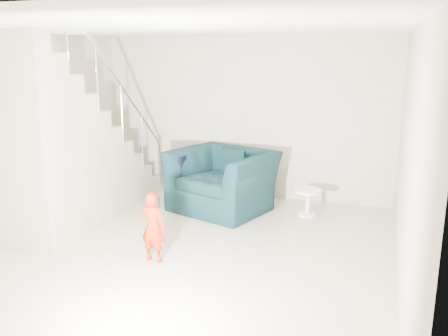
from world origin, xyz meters
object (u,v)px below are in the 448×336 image
Objects in this scene: armchair at (222,180)px; toddler at (153,227)px; side_table at (308,198)px; staircase at (66,160)px.

armchair reaches higher than toddler.
toddler is (-0.16, -2.10, -0.04)m from armchair.
side_table is 0.11× the size of staircase.
staircase reaches higher than side_table.
staircase is at bearing -20.19° from toddler.
toddler is at bearing -23.95° from staircase.
armchair is 1.70× the size of toddler.
staircase is at bearing -126.67° from armchair.
armchair is 2.10m from toddler.
side_table is at bearing 24.19° from staircase.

